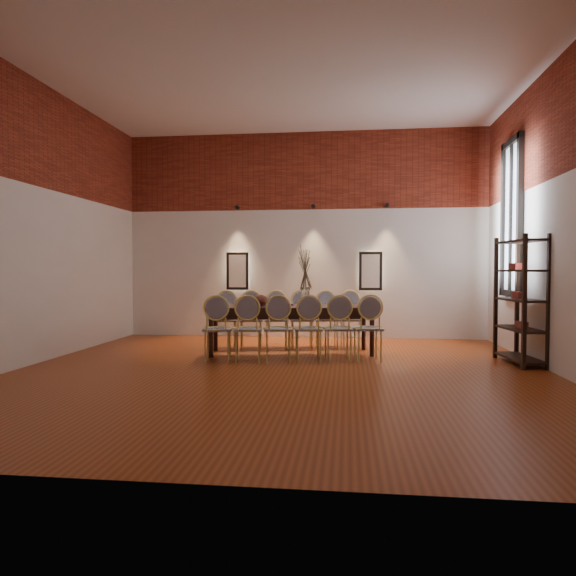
# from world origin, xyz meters

# --- Properties ---
(floor) EXTENTS (7.00, 7.00, 0.02)m
(floor) POSITION_xyz_m (0.00, 0.00, -0.01)
(floor) COLOR #8F3C16
(floor) RESTS_ON ground
(ceiling) EXTENTS (7.00, 7.00, 0.02)m
(ceiling) POSITION_xyz_m (0.00, 0.00, 4.01)
(ceiling) COLOR silver
(ceiling) RESTS_ON ground
(wall_back) EXTENTS (7.00, 0.10, 4.00)m
(wall_back) POSITION_xyz_m (0.00, 3.55, 2.00)
(wall_back) COLOR silver
(wall_back) RESTS_ON ground
(wall_front) EXTENTS (7.00, 0.10, 4.00)m
(wall_front) POSITION_xyz_m (0.00, -3.55, 2.00)
(wall_front) COLOR silver
(wall_front) RESTS_ON ground
(wall_left) EXTENTS (0.10, 7.00, 4.00)m
(wall_left) POSITION_xyz_m (-3.55, 0.00, 2.00)
(wall_left) COLOR silver
(wall_left) RESTS_ON ground
(wall_right) EXTENTS (0.10, 7.00, 4.00)m
(wall_right) POSITION_xyz_m (3.55, 0.00, 2.00)
(wall_right) COLOR silver
(wall_right) RESTS_ON ground
(brick_band_back) EXTENTS (7.00, 0.02, 1.50)m
(brick_band_back) POSITION_xyz_m (0.00, 3.48, 3.25)
(brick_band_back) COLOR maroon
(brick_band_back) RESTS_ON ground
(brick_band_left) EXTENTS (0.02, 7.00, 1.50)m
(brick_band_left) POSITION_xyz_m (-3.48, 0.00, 3.25)
(brick_band_left) COLOR maroon
(brick_band_left) RESTS_ON ground
(brick_band_right) EXTENTS (0.02, 7.00, 1.50)m
(brick_band_right) POSITION_xyz_m (3.48, 0.00, 3.25)
(brick_band_right) COLOR maroon
(brick_band_right) RESTS_ON ground
(niche_left) EXTENTS (0.36, 0.06, 0.66)m
(niche_left) POSITION_xyz_m (-1.30, 3.45, 1.30)
(niche_left) COLOR #FFEAC6
(niche_left) RESTS_ON wall_back
(niche_right) EXTENTS (0.36, 0.06, 0.66)m
(niche_right) POSITION_xyz_m (1.30, 3.45, 1.30)
(niche_right) COLOR #FFEAC6
(niche_right) RESTS_ON wall_back
(spot_fixture_left) EXTENTS (0.08, 0.10, 0.08)m
(spot_fixture_left) POSITION_xyz_m (-1.30, 3.42, 2.55)
(spot_fixture_left) COLOR black
(spot_fixture_left) RESTS_ON wall_back
(spot_fixture_mid) EXTENTS (0.08, 0.10, 0.08)m
(spot_fixture_mid) POSITION_xyz_m (0.20, 3.42, 2.55)
(spot_fixture_mid) COLOR black
(spot_fixture_mid) RESTS_ON wall_back
(spot_fixture_right) EXTENTS (0.08, 0.10, 0.08)m
(spot_fixture_right) POSITION_xyz_m (1.60, 3.42, 2.55)
(spot_fixture_right) COLOR black
(spot_fixture_right) RESTS_ON wall_back
(window_glass) EXTENTS (0.02, 0.78, 2.38)m
(window_glass) POSITION_xyz_m (3.46, 2.00, 2.15)
(window_glass) COLOR silver
(window_glass) RESTS_ON wall_right
(window_frame) EXTENTS (0.08, 0.90, 2.50)m
(window_frame) POSITION_xyz_m (3.44, 2.00, 2.15)
(window_frame) COLOR black
(window_frame) RESTS_ON wall_right
(window_mullion) EXTENTS (0.06, 0.06, 2.40)m
(window_mullion) POSITION_xyz_m (3.44, 2.00, 2.15)
(window_mullion) COLOR black
(window_mullion) RESTS_ON wall_right
(dining_table) EXTENTS (2.71, 1.23, 0.75)m
(dining_table) POSITION_xyz_m (-0.03, 1.51, 0.38)
(dining_table) COLOR black
(dining_table) RESTS_ON floor
(chair_near_a) EXTENTS (0.50, 0.50, 0.94)m
(chair_near_a) POSITION_xyz_m (-0.99, 0.65, 0.47)
(chair_near_a) COLOR #DECD6D
(chair_near_a) RESTS_ON floor
(chair_near_b) EXTENTS (0.50, 0.50, 0.94)m
(chair_near_b) POSITION_xyz_m (-0.56, 0.72, 0.47)
(chair_near_b) COLOR #DECD6D
(chair_near_b) RESTS_ON floor
(chair_near_c) EXTENTS (0.50, 0.50, 0.94)m
(chair_near_c) POSITION_xyz_m (-0.13, 0.79, 0.47)
(chair_near_c) COLOR #DECD6D
(chair_near_c) RESTS_ON floor
(chair_near_d) EXTENTS (0.50, 0.50, 0.94)m
(chair_near_d) POSITION_xyz_m (0.30, 0.86, 0.47)
(chair_near_d) COLOR #DECD6D
(chair_near_d) RESTS_ON floor
(chair_near_e) EXTENTS (0.50, 0.50, 0.94)m
(chair_near_e) POSITION_xyz_m (0.73, 0.92, 0.47)
(chair_near_e) COLOR #DECD6D
(chair_near_e) RESTS_ON floor
(chair_near_f) EXTENTS (0.50, 0.50, 0.94)m
(chair_near_f) POSITION_xyz_m (1.16, 0.99, 0.47)
(chair_near_f) COLOR #DECD6D
(chair_near_f) RESTS_ON floor
(chair_far_a) EXTENTS (0.50, 0.50, 0.94)m
(chair_far_a) POSITION_xyz_m (-1.21, 2.04, 0.47)
(chair_far_a) COLOR #DECD6D
(chair_far_a) RESTS_ON floor
(chair_far_b) EXTENTS (0.50, 0.50, 0.94)m
(chair_far_b) POSITION_xyz_m (-0.78, 2.10, 0.47)
(chair_far_b) COLOR #DECD6D
(chair_far_b) RESTS_ON floor
(chair_far_c) EXTENTS (0.50, 0.50, 0.94)m
(chair_far_c) POSITION_xyz_m (-0.35, 2.17, 0.47)
(chair_far_c) COLOR #DECD6D
(chair_far_c) RESTS_ON floor
(chair_far_d) EXTENTS (0.50, 0.50, 0.94)m
(chair_far_d) POSITION_xyz_m (0.08, 2.24, 0.47)
(chair_far_d) COLOR #DECD6D
(chair_far_d) RESTS_ON floor
(chair_far_e) EXTENTS (0.50, 0.50, 0.94)m
(chair_far_e) POSITION_xyz_m (0.51, 2.30, 0.47)
(chair_far_e) COLOR #DECD6D
(chair_far_e) RESTS_ON floor
(chair_far_f) EXTENTS (0.50, 0.50, 0.94)m
(chair_far_f) POSITION_xyz_m (0.94, 2.37, 0.47)
(chair_far_f) COLOR #DECD6D
(chair_far_f) RESTS_ON floor
(vase) EXTENTS (0.14, 0.14, 0.30)m
(vase) POSITION_xyz_m (0.19, 1.55, 0.90)
(vase) COLOR silver
(vase) RESTS_ON dining_table
(dried_branches) EXTENTS (0.50, 0.50, 0.70)m
(dried_branches) POSITION_xyz_m (0.19, 1.55, 1.35)
(dried_branches) COLOR #443C26
(dried_branches) RESTS_ON vase
(bowl) EXTENTS (0.24, 0.24, 0.18)m
(bowl) POSITION_xyz_m (-0.49, 1.39, 0.84)
(bowl) COLOR #5A2618
(bowl) RESTS_ON dining_table
(book) EXTENTS (0.28, 0.22, 0.03)m
(book) POSITION_xyz_m (-0.14, 1.66, 0.77)
(book) COLOR #993071
(book) RESTS_ON dining_table
(shelving_rack) EXTENTS (0.49, 1.04, 1.80)m
(shelving_rack) POSITION_xyz_m (3.28, 1.00, 0.90)
(shelving_rack) COLOR black
(shelving_rack) RESTS_ON floor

